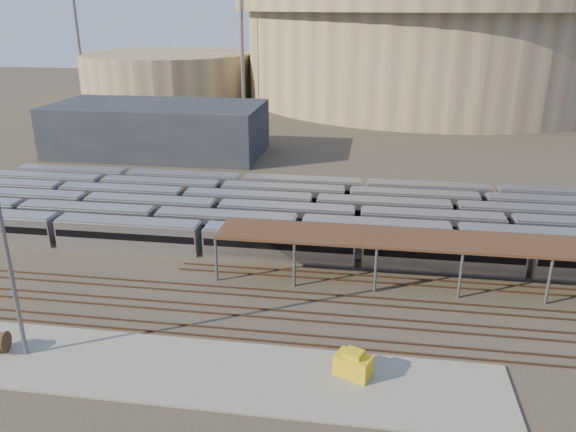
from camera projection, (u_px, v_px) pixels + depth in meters
The scene contains 14 objects.
ground at pixel (287, 291), 59.39m from camera, with size 420.00×420.00×0.00m, color #383026.
apron at pixel (199, 371), 46.19m from camera, with size 50.00×9.00×0.20m, color gray.
subway_trains at pixel (340, 217), 75.26m from camera, with size 119.59×23.90×3.60m.
inspection_shed at pixel (502, 246), 58.23m from camera, with size 60.30×6.00×5.30m.
empty_tracks at pixel (279, 314), 54.74m from camera, with size 170.00×9.62×0.18m.
stadium at pixel (431, 45), 179.64m from camera, with size 124.00×124.00×32.50m.
secondary_arena at pixel (168, 75), 185.77m from camera, with size 56.00×56.00×14.00m, color #998E67.
service_building at pixel (158, 129), 113.51m from camera, with size 42.00×20.00×10.00m, color #1E232D.
floodlight_0 at pixel (242, 35), 158.21m from camera, with size 4.00×1.00×38.40m.
floodlight_1 at pixel (77, 32), 175.27m from camera, with size 4.00×1.00×38.40m.
floodlight_3 at pixel (328, 29), 201.65m from camera, with size 4.00×1.00×38.40m.
cable_reel_west at pixel (0, 342), 48.39m from camera, with size 1.92×1.92×1.07m, color #503520.
yard_light_pole at pixel (6, 248), 44.90m from camera, with size 0.82×0.36×19.77m.
yellow_equipment at pixel (353, 365), 45.31m from camera, with size 2.85×1.78×1.78m, color gold.
Camera 1 is at (8.09, -52.19, 28.31)m, focal length 35.00 mm.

